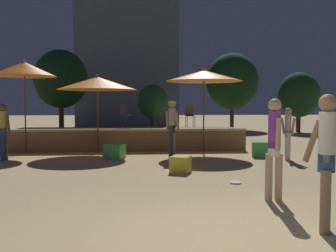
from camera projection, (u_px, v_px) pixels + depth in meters
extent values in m
plane|color=tan|center=(217.00, 240.00, 4.72)|extent=(120.00, 120.00, 0.00)
cube|color=olive|center=(128.00, 138.00, 15.01)|extent=(8.91, 2.66, 0.76)
cube|color=#CCB793|center=(127.00, 130.00, 13.70)|extent=(8.91, 0.12, 0.08)
cylinder|color=brown|center=(25.00, 115.00, 13.32)|extent=(0.05, 0.05, 2.73)
cone|color=orange|center=(24.00, 69.00, 13.23)|extent=(2.22, 2.22, 0.50)
sphere|color=orange|center=(24.00, 61.00, 13.22)|extent=(0.08, 0.08, 0.08)
cylinder|color=brown|center=(98.00, 121.00, 13.45)|extent=(0.05, 0.05, 2.25)
cone|color=orange|center=(97.00, 83.00, 13.37)|extent=(2.87, 2.87, 0.47)
sphere|color=orange|center=(97.00, 76.00, 13.36)|extent=(0.08, 0.08, 0.08)
cylinder|color=brown|center=(204.00, 117.00, 13.54)|extent=(0.05, 0.05, 2.57)
cone|color=orange|center=(204.00, 76.00, 13.46)|extent=(2.76, 2.76, 0.39)
sphere|color=orange|center=(204.00, 69.00, 13.44)|extent=(0.08, 0.08, 0.08)
cube|color=yellow|center=(181.00, 164.00, 9.51)|extent=(0.61, 0.61, 0.41)
cube|color=#4CC651|center=(115.00, 151.00, 11.94)|extent=(0.72, 0.72, 0.47)
cube|color=#4CC651|center=(261.00, 149.00, 12.40)|extent=(0.69, 0.69, 0.49)
cylinder|color=#3F3F47|center=(171.00, 145.00, 11.90)|extent=(0.13, 0.13, 0.86)
cylinder|color=tan|center=(173.00, 145.00, 12.06)|extent=(0.13, 0.13, 0.86)
cylinder|color=#3F3F47|center=(172.00, 129.00, 11.95)|extent=(0.22, 0.22, 0.24)
cylinder|color=beige|center=(172.00, 118.00, 11.93)|extent=(0.22, 0.22, 0.66)
cylinder|color=tan|center=(177.00, 121.00, 11.85)|extent=(0.17, 0.15, 0.59)
cylinder|color=tan|center=(167.00, 120.00, 12.03)|extent=(0.13, 0.13, 0.59)
sphere|color=tan|center=(172.00, 104.00, 11.91)|extent=(0.23, 0.23, 0.23)
cylinder|color=#D8D14C|center=(172.00, 102.00, 11.90)|extent=(0.26, 0.26, 0.07)
cylinder|color=tan|center=(279.00, 177.00, 6.65)|extent=(0.13, 0.13, 0.84)
cylinder|color=tan|center=(269.00, 177.00, 6.64)|extent=(0.13, 0.13, 0.84)
cylinder|color=white|center=(274.00, 149.00, 6.62)|extent=(0.22, 0.22, 0.24)
cylinder|color=purple|center=(274.00, 130.00, 6.60)|extent=(0.22, 0.22, 0.65)
cylinder|color=tan|center=(271.00, 133.00, 6.78)|extent=(0.08, 0.12, 0.58)
cylinder|color=tan|center=(278.00, 134.00, 6.43)|extent=(0.08, 0.12, 0.58)
sphere|color=tan|center=(275.00, 105.00, 6.58)|extent=(0.23, 0.23, 0.23)
cylinder|color=white|center=(288.00, 148.00, 11.68)|extent=(0.13, 0.13, 0.75)
cylinder|color=white|center=(287.00, 148.00, 11.55)|extent=(0.13, 0.13, 0.75)
cylinder|color=white|center=(288.00, 133.00, 11.59)|extent=(0.19, 0.19, 0.24)
cylinder|color=beige|center=(288.00, 124.00, 11.58)|extent=(0.19, 0.19, 0.57)
cylinder|color=tan|center=(283.00, 126.00, 11.67)|extent=(0.18, 0.17, 0.51)
cylinder|color=tan|center=(293.00, 126.00, 11.49)|extent=(0.17, 0.16, 0.52)
sphere|color=tan|center=(288.00, 111.00, 11.55)|extent=(0.20, 0.20, 0.20)
cylinder|color=#997051|center=(325.00, 202.00, 4.90)|extent=(0.13, 0.13, 0.86)
cylinder|color=#2D4C7F|center=(326.00, 199.00, 5.06)|extent=(0.13, 0.13, 0.86)
cylinder|color=#2D4C7F|center=(326.00, 163.00, 4.95)|extent=(0.22, 0.22, 0.24)
cylinder|color=white|center=(327.00, 137.00, 4.93)|extent=(0.22, 0.22, 0.66)
cylinder|color=#997051|center=(312.00, 141.00, 5.02)|extent=(0.25, 0.19, 0.58)
sphere|color=#997051|center=(328.00, 103.00, 4.91)|extent=(0.23, 0.23, 0.23)
cylinder|color=#2D4C7F|center=(2.00, 148.00, 11.39)|extent=(0.13, 0.13, 0.80)
cylinder|color=brown|center=(6.00, 147.00, 11.56)|extent=(0.13, 0.13, 0.80)
cylinder|color=#2D4C7F|center=(4.00, 132.00, 11.45)|extent=(0.21, 0.21, 0.24)
cylinder|color=#D8D14C|center=(3.00, 121.00, 11.43)|extent=(0.21, 0.21, 0.62)
cylinder|color=brown|center=(8.00, 124.00, 11.40)|extent=(0.15, 0.11, 0.55)
sphere|color=brown|center=(3.00, 108.00, 11.41)|extent=(0.22, 0.22, 0.22)
cylinder|color=#47474C|center=(187.00, 122.00, 14.54)|extent=(0.02, 0.02, 0.45)
cylinder|color=#47474C|center=(195.00, 122.00, 14.59)|extent=(0.02, 0.02, 0.45)
cylinder|color=#47474C|center=(186.00, 121.00, 14.83)|extent=(0.02, 0.02, 0.45)
cylinder|color=#47474C|center=(193.00, 121.00, 14.89)|extent=(0.02, 0.02, 0.45)
cylinder|color=#47474C|center=(190.00, 116.00, 14.70)|extent=(0.40, 0.40, 0.02)
cube|color=#47474C|center=(189.00, 110.00, 14.85)|extent=(0.36, 0.06, 0.45)
cylinder|color=#2D3338|center=(131.00, 121.00, 15.69)|extent=(0.02, 0.02, 0.45)
cylinder|color=#2D3338|center=(126.00, 120.00, 15.87)|extent=(0.02, 0.02, 0.45)
cylinder|color=#2D3338|center=(126.00, 121.00, 15.45)|extent=(0.02, 0.02, 0.45)
cylinder|color=#2D3338|center=(121.00, 121.00, 15.62)|extent=(0.02, 0.02, 0.45)
cylinder|color=#2D3338|center=(126.00, 115.00, 15.64)|extent=(0.40, 0.40, 0.02)
cube|color=#2D3338|center=(123.00, 110.00, 15.49)|extent=(0.29, 0.25, 0.45)
cylinder|color=white|center=(236.00, 183.00, 8.15)|extent=(0.25, 0.25, 0.03)
cylinder|color=#3D2B1C|center=(153.00, 126.00, 20.44)|extent=(0.28, 0.28, 1.16)
ellipsoid|color=#1E4223|center=(153.00, 101.00, 20.37)|extent=(1.67, 1.67, 1.84)
cylinder|color=#3D2B1C|center=(61.00, 119.00, 21.18)|extent=(0.28, 0.28, 1.84)
ellipsoid|color=black|center=(61.00, 79.00, 21.06)|extent=(2.98, 2.98, 3.28)
cylinder|color=#3D2B1C|center=(298.00, 123.00, 23.64)|extent=(0.28, 0.28, 1.21)
ellipsoid|color=#19381E|center=(299.00, 95.00, 23.54)|extent=(2.57, 2.57, 2.82)
cylinder|color=#3D2B1C|center=(232.00, 117.00, 26.63)|extent=(0.28, 0.28, 1.73)
ellipsoid|color=#19381E|center=(232.00, 82.00, 26.49)|extent=(3.66, 3.66, 4.03)
cube|color=#4C5666|center=(128.00, 41.00, 29.58)|extent=(7.87, 3.28, 13.54)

